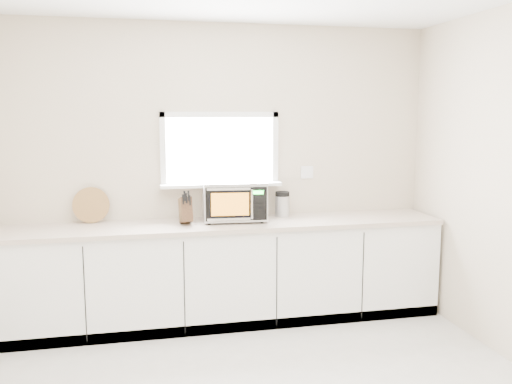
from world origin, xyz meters
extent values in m
cube|color=beige|center=(0.00, 2.00, 1.35)|extent=(4.00, 0.02, 2.70)
cube|color=white|center=(0.00, 1.99, 1.55)|extent=(1.00, 0.02, 0.60)
cube|color=white|center=(0.00, 1.92, 1.23)|extent=(1.12, 0.16, 0.03)
cube|color=white|center=(0.00, 1.97, 1.88)|extent=(1.10, 0.04, 0.05)
cube|color=white|center=(0.00, 1.97, 1.23)|extent=(1.10, 0.04, 0.05)
cube|color=white|center=(-0.53, 1.97, 1.55)|extent=(0.05, 0.04, 0.70)
cube|color=white|center=(0.53, 1.97, 1.55)|extent=(0.05, 0.04, 0.70)
cube|color=white|center=(0.85, 1.99, 1.32)|extent=(0.12, 0.01, 0.12)
cube|color=white|center=(0.00, 1.70, 0.44)|extent=(3.92, 0.60, 0.88)
cube|color=beige|center=(0.00, 1.69, 0.90)|extent=(3.92, 0.64, 0.04)
cylinder|color=black|center=(-0.15, 1.64, 0.93)|extent=(0.03, 0.03, 0.02)
cylinder|color=black|center=(-0.12, 1.98, 0.93)|extent=(0.03, 0.03, 0.02)
cylinder|color=black|center=(0.32, 1.61, 0.93)|extent=(0.03, 0.03, 0.02)
cylinder|color=black|center=(0.34, 1.94, 0.93)|extent=(0.03, 0.03, 0.02)
cube|color=#B2B5BA|center=(0.10, 1.79, 1.10)|extent=(0.59, 0.46, 0.33)
cube|color=black|center=(0.08, 1.57, 1.10)|extent=(0.53, 0.05, 0.29)
cube|color=#FF9F26|center=(0.02, 1.57, 1.10)|extent=(0.33, 0.03, 0.20)
cylinder|color=silver|center=(0.21, 1.54, 1.10)|extent=(0.02, 0.02, 0.26)
cube|color=black|center=(0.27, 1.56, 1.10)|extent=(0.13, 0.02, 0.29)
cube|color=#19FF33|center=(0.27, 1.55, 1.20)|extent=(0.09, 0.01, 0.03)
cube|color=silver|center=(0.10, 1.79, 1.28)|extent=(0.59, 0.46, 0.01)
cube|color=#4A331A|center=(-0.35, 1.70, 1.05)|extent=(0.12, 0.22, 0.25)
cube|color=black|center=(-0.38, 1.65, 1.15)|extent=(0.02, 0.04, 0.09)
cube|color=black|center=(-0.35, 1.65, 1.16)|extent=(0.02, 0.04, 0.09)
cube|color=black|center=(-0.32, 1.66, 1.14)|extent=(0.02, 0.04, 0.09)
cube|color=black|center=(-0.36, 1.65, 1.18)|extent=(0.02, 0.04, 0.09)
cube|color=black|center=(-0.33, 1.66, 1.18)|extent=(0.02, 0.04, 0.09)
cylinder|color=#A07D3E|center=(-1.17, 1.94, 1.08)|extent=(0.32, 0.08, 0.32)
cylinder|color=#B2B5BA|center=(0.57, 1.87, 1.02)|extent=(0.15, 0.15, 0.19)
cylinder|color=black|center=(0.57, 1.87, 1.14)|extent=(0.15, 0.15, 0.05)
camera|label=1|loc=(-0.74, -3.00, 1.89)|focal=38.00mm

